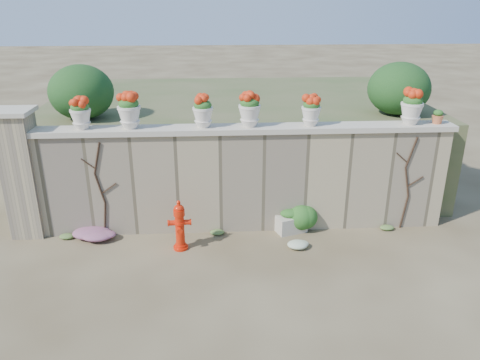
{
  "coord_description": "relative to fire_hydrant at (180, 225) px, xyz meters",
  "views": [
    {
      "loc": [
        -0.53,
        -6.67,
        4.36
      ],
      "look_at": [
        -0.06,
        1.4,
        1.18
      ],
      "focal_mm": 35.0,
      "sensor_mm": 36.0,
      "label": 1
    }
  ],
  "objects": [
    {
      "name": "vine_right",
      "position": [
        4.41,
        0.59,
        0.51
      ],
      "size": [
        0.6,
        0.04,
        1.91
      ],
      "color": "black",
      "rests_on": "ground"
    },
    {
      "name": "wall_cap",
      "position": [
        1.18,
        0.81,
        1.56
      ],
      "size": [
        8.1,
        0.52,
        0.1
      ],
      "primitive_type": "cube",
      "color": "#BAB29D",
      "rests_on": "stone_wall"
    },
    {
      "name": "urn_pot_2",
      "position": [
        0.46,
        0.81,
        1.91
      ],
      "size": [
        0.38,
        0.38,
        0.6
      ],
      "color": "silver",
      "rests_on": "wall_cap"
    },
    {
      "name": "gate_pillar",
      "position": [
        -2.97,
        0.81,
        0.77
      ],
      "size": [
        0.72,
        0.72,
        2.48
      ],
      "color": "#9C8C68",
      "rests_on": "ground"
    },
    {
      "name": "ground",
      "position": [
        1.18,
        -0.99,
        -0.49
      ],
      "size": [
        80.0,
        80.0,
        0.0
      ],
      "primitive_type": "plane",
      "color": "#4A3B25",
      "rests_on": "ground"
    },
    {
      "name": "vine_left",
      "position": [
        -1.49,
        0.59,
        0.51
      ],
      "size": [
        0.6,
        0.04,
        1.91
      ],
      "color": "black",
      "rests_on": "ground"
    },
    {
      "name": "stone_wall",
      "position": [
        1.18,
        0.81,
        0.51
      ],
      "size": [
        8.0,
        0.4,
        2.0
      ],
      "primitive_type": "cube",
      "color": "#9C8C68",
      "rests_on": "ground"
    },
    {
      "name": "fire_hydrant",
      "position": [
        0.0,
        0.0,
        0.0
      ],
      "size": [
        0.41,
        0.29,
        0.96
      ],
      "rotation": [
        0.0,
        0.0,
        0.05
      ],
      "color": "red",
      "rests_on": "ground"
    },
    {
      "name": "terracotta_pot",
      "position": [
        4.92,
        0.81,
        1.73
      ],
      "size": [
        0.22,
        0.22,
        0.26
      ],
      "color": "#BF643A",
      "rests_on": "wall_cap"
    },
    {
      "name": "magenta_clump",
      "position": [
        -1.58,
        0.45,
        -0.36
      ],
      "size": [
        0.97,
        0.65,
        0.26
      ],
      "primitive_type": "ellipsoid",
      "color": "#B82498",
      "rests_on": "ground"
    },
    {
      "name": "back_shrub_right",
      "position": [
        4.58,
        2.01,
        2.06
      ],
      "size": [
        1.3,
        1.3,
        1.1
      ],
      "primitive_type": "ellipsoid",
      "color": "#143814",
      "rests_on": "raised_fill"
    },
    {
      "name": "planter_box",
      "position": [
        2.15,
        0.56,
        -0.26
      ],
      "size": [
        0.65,
        0.5,
        0.48
      ],
      "rotation": [
        0.0,
        0.0,
        0.33
      ],
      "color": "#BAB29D",
      "rests_on": "ground"
    },
    {
      "name": "urn_pot_0",
      "position": [
        -1.75,
        0.81,
        1.91
      ],
      "size": [
        0.38,
        0.38,
        0.59
      ],
      "color": "silver",
      "rests_on": "wall_cap"
    },
    {
      "name": "urn_pot_4",
      "position": [
        2.48,
        0.81,
        1.9
      ],
      "size": [
        0.36,
        0.36,
        0.57
      ],
      "color": "silver",
      "rests_on": "wall_cap"
    },
    {
      "name": "urn_pot_5",
      "position": [
        4.39,
        0.81,
        1.94
      ],
      "size": [
        0.42,
        0.42,
        0.65
      ],
      "color": "silver",
      "rests_on": "wall_cap"
    },
    {
      "name": "urn_pot_1",
      "position": [
        -0.87,
        0.81,
        1.94
      ],
      "size": [
        0.42,
        0.42,
        0.66
      ],
      "color": "silver",
      "rests_on": "wall_cap"
    },
    {
      "name": "white_flowers",
      "position": [
        2.17,
        -0.14,
        -0.4
      ],
      "size": [
        0.48,
        0.39,
        0.17
      ],
      "primitive_type": "ellipsoid",
      "color": "white",
      "rests_on": "ground"
    },
    {
      "name": "back_shrub_left",
      "position": [
        -2.02,
        2.01,
        2.06
      ],
      "size": [
        1.3,
        1.3,
        1.1
      ],
      "primitive_type": "ellipsoid",
      "color": "#143814",
      "rests_on": "raised_fill"
    },
    {
      "name": "green_shrub",
      "position": [
        2.44,
        0.52,
        -0.16
      ],
      "size": [
        0.69,
        0.62,
        0.65
      ],
      "primitive_type": "ellipsoid",
      "color": "#1E5119",
      "rests_on": "ground"
    },
    {
      "name": "raised_fill",
      "position": [
        1.18,
        4.01,
        0.51
      ],
      "size": [
        9.0,
        6.0,
        2.0
      ],
      "primitive_type": "cube",
      "color": "#384C23",
      "rests_on": "ground"
    },
    {
      "name": "urn_pot_3",
      "position": [
        1.32,
        0.81,
        1.93
      ],
      "size": [
        0.41,
        0.41,
        0.65
      ],
      "color": "silver",
      "rests_on": "wall_cap"
    }
  ]
}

